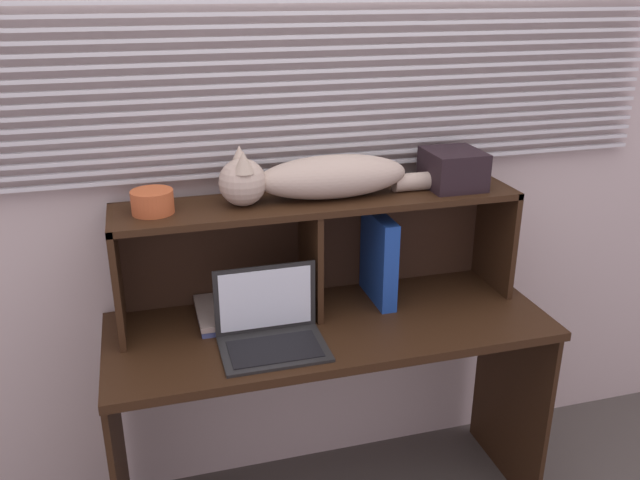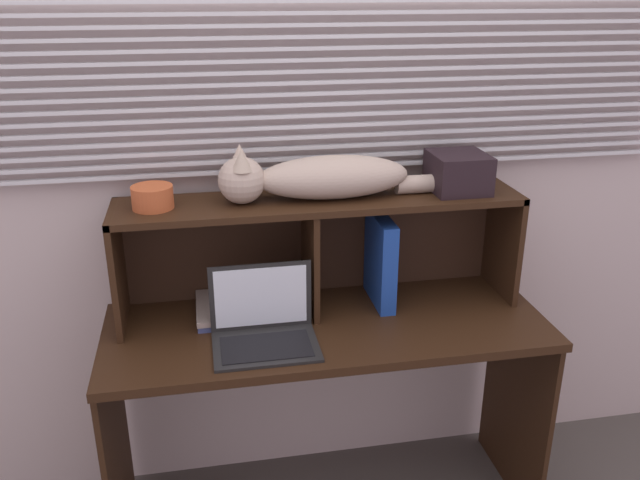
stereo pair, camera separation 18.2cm
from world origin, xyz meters
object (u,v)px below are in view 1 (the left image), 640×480
object	(u,v)px
small_basket	(152,202)
storage_box	(453,169)
laptop	(271,329)
binder_upright	(379,258)
cat	(317,177)
book_stack	(225,313)

from	to	relation	value
small_basket	storage_box	world-z (taller)	storage_box
laptop	storage_box	xyz separation A→B (m)	(0.69, 0.21, 0.41)
laptop	storage_box	size ratio (longest dim) A/B	1.66
small_basket	storage_box	bearing A→B (deg)	0.00
binder_upright	small_basket	bearing A→B (deg)	180.00
storage_box	laptop	bearing A→B (deg)	-163.32
cat	book_stack	distance (m)	0.55
book_stack	small_basket	size ratio (longest dim) A/B	1.95
laptop	book_stack	bearing A→B (deg)	118.67
laptop	storage_box	bearing A→B (deg)	16.68
laptop	binder_upright	distance (m)	0.49
cat	book_stack	bearing A→B (deg)	179.76
binder_upright	small_basket	distance (m)	0.79
cat	laptop	size ratio (longest dim) A/B	2.53
binder_upright	storage_box	distance (m)	0.40
binder_upright	small_basket	xyz separation A→B (m)	(-0.75, 0.00, 0.27)
laptop	small_basket	size ratio (longest dim) A/B	2.51
book_stack	small_basket	distance (m)	0.46
laptop	binder_upright	world-z (taller)	binder_upright
binder_upright	book_stack	size ratio (longest dim) A/B	1.24
cat	storage_box	size ratio (longest dim) A/B	4.19
binder_upright	book_stack	world-z (taller)	binder_upright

